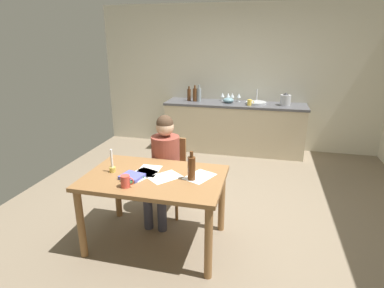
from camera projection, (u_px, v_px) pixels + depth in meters
The scene contains 26 objects.
ground_plane at pixel (212, 212), 3.81m from camera, with size 5.20×5.20×0.04m, color #7A6B56.
wall_back at pixel (238, 78), 5.78m from camera, with size 5.20×0.12×2.60m, color beige.
kitchen_counter at pixel (234, 127), 5.72m from camera, with size 2.50×0.64×0.90m.
dining_table at pixel (155, 186), 3.02m from camera, with size 1.33×0.87×0.74m.
chair_at_table at pixel (168, 171), 3.70m from camera, with size 0.41×0.41×0.88m.
person_seated at pixel (164, 161), 3.51m from camera, with size 0.33×0.60×1.19m.
coffee_mug at pixel (126, 181), 2.74m from camera, with size 0.12×0.08×0.11m.
candlestick at pixel (112, 166), 3.05m from camera, with size 0.06×0.06×0.23m.
book_magazine at pixel (132, 177), 2.93m from camera, with size 0.20×0.18×0.03m, color #545BBC.
book_cookery at pixel (132, 179), 2.89m from camera, with size 0.12×0.19×0.02m, color #2C6237.
paper_letter at pixel (165, 177), 2.96m from camera, with size 0.21×0.30×0.00m, color white.
paper_bill at pixel (148, 171), 3.10m from camera, with size 0.21×0.30×0.00m, color white.
paper_envelope at pixel (200, 176), 2.97m from camera, with size 0.21×0.30×0.00m, color white.
paper_receipt at pixel (141, 174), 3.02m from camera, with size 0.21×0.30×0.00m, color white.
wine_bottle_on_table at pixel (192, 168), 2.87m from camera, with size 0.07×0.07×0.28m.
sink_unit at pixel (256, 103), 5.49m from camera, with size 0.36×0.36×0.24m.
bottle_oil at pixel (189, 94), 5.78m from camera, with size 0.07×0.07×0.26m.
bottle_vinegar at pixel (195, 95), 5.71m from camera, with size 0.07×0.07×0.29m.
bottle_wine_red at pixel (199, 94), 5.70m from camera, with size 0.07×0.07×0.30m.
mixing_bowl at pixel (228, 100), 5.60m from camera, with size 0.20×0.20×0.09m, color #668C99.
stovetop_kettle at pixel (285, 100), 5.36m from camera, with size 0.18×0.18×0.22m.
wine_glass_near_sink at pixel (239, 96), 5.67m from camera, with size 0.07×0.07×0.15m.
wine_glass_by_kettle at pixel (232, 95), 5.70m from camera, with size 0.07×0.07×0.15m.
wine_glass_back_left at pixel (228, 95), 5.72m from camera, with size 0.07×0.07×0.15m.
wine_glass_back_right at pixel (222, 95), 5.74m from camera, with size 0.07×0.07×0.15m.
teacup_on_counter at pixel (250, 102), 5.37m from camera, with size 0.11×0.07×0.10m.
Camera 1 is at (0.56, -3.31, 1.98)m, focal length 29.20 mm.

